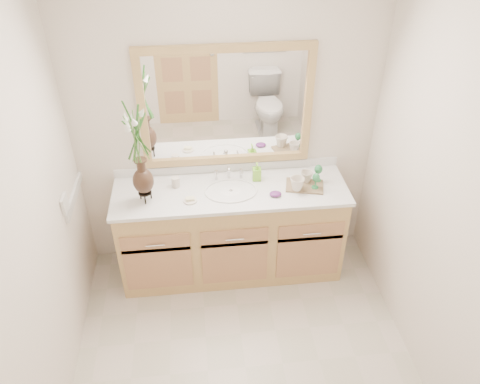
{
  "coord_description": "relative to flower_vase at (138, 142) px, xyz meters",
  "views": [
    {
      "loc": [
        -0.26,
        -1.96,
        2.94
      ],
      "look_at": [
        0.03,
        0.65,
        1.06
      ],
      "focal_mm": 35.0,
      "sensor_mm": 36.0,
      "label": 1
    }
  ],
  "objects": [
    {
      "name": "floor",
      "position": [
        0.65,
        -0.95,
        -1.34
      ],
      "size": [
        2.6,
        2.6,
        0.0
      ],
      "primitive_type": "plane",
      "color": "beige",
      "rests_on": "ground"
    },
    {
      "name": "ceiling",
      "position": [
        0.65,
        -0.95,
        1.06
      ],
      "size": [
        2.4,
        2.6,
        0.02
      ],
      "primitive_type": "cube",
      "color": "white",
      "rests_on": "wall_back"
    },
    {
      "name": "wall_back",
      "position": [
        0.65,
        0.35,
        -0.14
      ],
      "size": [
        2.4,
        0.02,
        2.4
      ],
      "primitive_type": "cube",
      "color": "silver",
      "rests_on": "floor"
    },
    {
      "name": "wall_left",
      "position": [
        -0.55,
        -0.95,
        -0.14
      ],
      "size": [
        0.02,
        2.6,
        2.4
      ],
      "primitive_type": "cube",
      "color": "silver",
      "rests_on": "floor"
    },
    {
      "name": "wall_right",
      "position": [
        1.85,
        -0.95,
        -0.14
      ],
      "size": [
        0.02,
        2.6,
        2.4
      ],
      "primitive_type": "cube",
      "color": "silver",
      "rests_on": "floor"
    },
    {
      "name": "vanity",
      "position": [
        0.65,
        0.07,
        -0.94
      ],
      "size": [
        1.8,
        0.55,
        0.8
      ],
      "color": "tan",
      "rests_on": "floor"
    },
    {
      "name": "counter",
      "position": [
        0.65,
        0.07,
        -0.52
      ],
      "size": [
        1.84,
        0.57,
        0.03
      ],
      "primitive_type": "cube",
      "color": "white",
      "rests_on": "vanity"
    },
    {
      "name": "sink",
      "position": [
        0.65,
        0.05,
        -0.56
      ],
      "size": [
        0.38,
        0.34,
        0.23
      ],
      "color": "white",
      "rests_on": "counter"
    },
    {
      "name": "mirror",
      "position": [
        0.65,
        0.33,
        0.07
      ],
      "size": [
        1.32,
        0.04,
        0.97
      ],
      "color": "white",
      "rests_on": "wall_back"
    },
    {
      "name": "switch_plate",
      "position": [
        -0.54,
        -0.18,
        -0.36
      ],
      "size": [
        0.02,
        0.12,
        0.12
      ],
      "primitive_type": "cube",
      "color": "white",
      "rests_on": "wall_left"
    },
    {
      "name": "flower_vase",
      "position": [
        0.0,
        0.0,
        0.0
      ],
      "size": [
        0.18,
        0.18,
        0.75
      ],
      "rotation": [
        0.0,
        0.0,
        -0.15
      ],
      "color": "black",
      "rests_on": "counter"
    },
    {
      "name": "tumbler",
      "position": [
        0.23,
        0.16,
        -0.46
      ],
      "size": [
        0.06,
        0.06,
        0.08
      ],
      "primitive_type": "cylinder",
      "color": "beige",
      "rests_on": "counter"
    },
    {
      "name": "soap_dish",
      "position": [
        0.33,
        -0.05,
        -0.49
      ],
      "size": [
        0.1,
        0.1,
        0.03
      ],
      "color": "beige",
      "rests_on": "counter"
    },
    {
      "name": "soap_bottle",
      "position": [
        0.87,
        0.19,
        -0.44
      ],
      "size": [
        0.07,
        0.07,
        0.14
      ],
      "primitive_type": "imported",
      "rotation": [
        0.0,
        0.0,
        -0.07
      ],
      "color": "#7ACA2F",
      "rests_on": "counter"
    },
    {
      "name": "purple_dish",
      "position": [
        0.98,
        -0.05,
        -0.49
      ],
      "size": [
        0.11,
        0.1,
        0.03
      ],
      "primitive_type": "ellipsoid",
      "rotation": [
        0.0,
        0.0,
        -0.37
      ],
      "color": "#5D2369",
      "rests_on": "counter"
    },
    {
      "name": "tray",
      "position": [
        1.23,
        0.04,
        -0.5
      ],
      "size": [
        0.33,
        0.26,
        0.01
      ],
      "primitive_type": "cube",
      "rotation": [
        0.0,
        0.0,
        -0.23
      ],
      "color": "brown",
      "rests_on": "counter"
    },
    {
      "name": "mug_left",
      "position": [
        1.16,
        -0.01,
        -0.44
      ],
      "size": [
        0.14,
        0.14,
        0.11
      ],
      "primitive_type": "imported",
      "rotation": [
        0.0,
        0.0,
        0.43
      ],
      "color": "beige",
      "rests_on": "tray"
    },
    {
      "name": "mug_right",
      "position": [
        1.26,
        0.1,
        -0.44
      ],
      "size": [
        0.12,
        0.12,
        0.1
      ],
      "primitive_type": "imported",
      "rotation": [
        0.0,
        0.0,
        0.37
      ],
      "color": "beige",
      "rests_on": "tray"
    },
    {
      "name": "goblet_front",
      "position": [
        1.31,
        0.0,
        -0.4
      ],
      "size": [
        0.06,
        0.06,
        0.13
      ],
      "color": "#297B42",
      "rests_on": "tray"
    },
    {
      "name": "goblet_back",
      "position": [
        1.35,
        0.1,
        -0.4
      ],
      "size": [
        0.06,
        0.06,
        0.14
      ],
      "color": "#297B42",
      "rests_on": "tray"
    }
  ]
}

